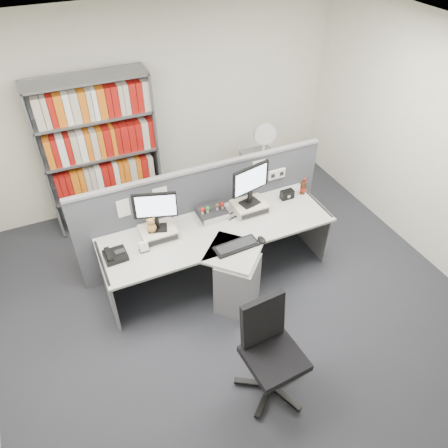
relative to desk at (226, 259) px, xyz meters
name	(u,v)px	position (x,y,z in m)	size (l,w,h in m)	color
ground	(249,325)	(0.00, -0.60, -0.46)	(5.50, 5.50, 0.00)	#31333A
room_shell	(257,188)	(0.00, -0.60, 1.33)	(5.04, 5.54, 2.72)	white
partition	(204,212)	(0.00, 0.65, 0.19)	(3.00, 0.08, 1.27)	#4B4C55
desk	(226,259)	(0.00, 0.00, 0.00)	(2.60, 1.20, 0.72)	#ACADA7
monitor_riser_left	(158,232)	(-0.63, 0.38, 0.31)	(0.38, 0.31, 0.10)	#C2B5A0
monitor_riser_right	(250,207)	(0.47, 0.38, 0.31)	(0.38, 0.31, 0.10)	#C2B5A0
monitor_left	(155,208)	(-0.63, 0.38, 0.64)	(0.44, 0.20, 0.46)	black
monitor_right	(251,182)	(0.47, 0.38, 0.66)	(0.48, 0.20, 0.49)	black
desktop_pc	(212,213)	(0.04, 0.46, 0.31)	(0.31, 0.28, 0.08)	black
figurines	(213,207)	(0.04, 0.45, 0.40)	(0.29, 0.05, 0.09)	#C2B5A0
keyboard	(236,246)	(0.06, -0.13, 0.28)	(0.49, 0.20, 0.03)	black
mouse	(262,240)	(0.34, -0.16, 0.29)	(0.08, 0.12, 0.05)	black
desk_phone	(115,255)	(-1.14, 0.23, 0.30)	(0.24, 0.22, 0.10)	black
desk_calendar	(144,247)	(-0.84, 0.22, 0.32)	(0.10, 0.08, 0.12)	black
plush_toy	(151,226)	(-0.70, 0.36, 0.44)	(0.10, 0.10, 0.18)	#AC7839
speaker	(287,194)	(0.99, 0.41, 0.32)	(0.16, 0.09, 0.11)	black
cola_bottle	(303,188)	(1.21, 0.41, 0.35)	(0.07, 0.07, 0.22)	#3F190A
shelving_unit	(101,157)	(-0.90, 1.85, 0.52)	(1.41, 0.40, 2.00)	gray
filing_cabinet	(262,178)	(1.20, 1.40, -0.11)	(0.45, 0.61, 0.70)	gray
desk_fan	(264,137)	(1.20, 1.40, 0.56)	(0.30, 0.18, 0.50)	white
office_chair	(270,348)	(-0.15, -1.25, 0.09)	(0.65, 0.67, 1.01)	silver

